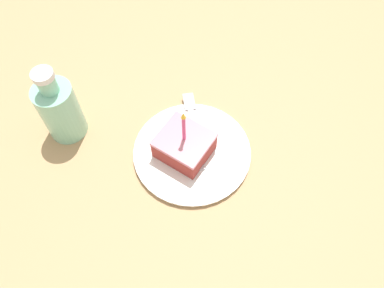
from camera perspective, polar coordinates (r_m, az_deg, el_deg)
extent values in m
cube|color=tan|center=(0.79, 0.51, -3.28)|extent=(2.40, 2.40, 0.04)
cylinder|color=white|center=(0.78, 0.00, -1.23)|extent=(0.23, 0.23, 0.01)
cylinder|color=white|center=(0.77, 0.00, -1.13)|extent=(0.24, 0.24, 0.01)
cube|color=#99332D|center=(0.75, -1.09, -0.24)|extent=(0.09, 0.10, 0.04)
cube|color=#D17A8C|center=(0.73, -1.12, 0.80)|extent=(0.09, 0.10, 0.01)
cylinder|color=#E04C8C|center=(0.70, -1.17, 2.48)|extent=(0.01, 0.01, 0.07)
cone|color=yellow|center=(0.66, -1.24, 4.47)|extent=(0.01, 0.01, 0.01)
cube|color=silver|center=(0.78, 0.63, 0.86)|extent=(0.12, 0.11, 0.01)
cube|color=silver|center=(0.84, -0.44, 6.45)|extent=(0.05, 0.05, 0.01)
cylinder|color=#8CD1B2|center=(0.80, -19.37, 4.72)|extent=(0.08, 0.08, 0.13)
cylinder|color=#8CD1B2|center=(0.74, -21.22, 8.50)|extent=(0.04, 0.04, 0.04)
cylinder|color=white|center=(0.73, -21.83, 9.72)|extent=(0.04, 0.04, 0.01)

